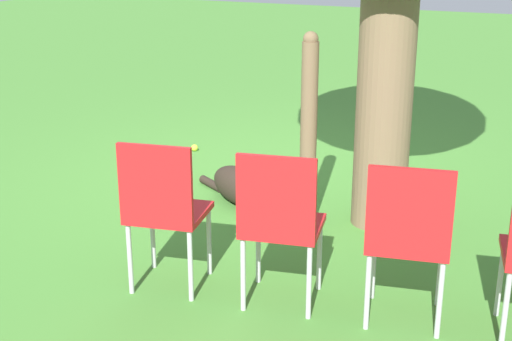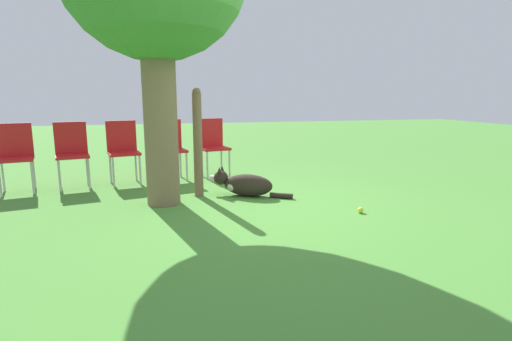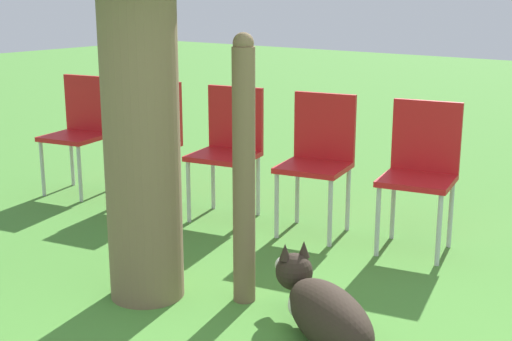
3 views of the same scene
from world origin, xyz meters
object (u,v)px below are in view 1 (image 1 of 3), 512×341
(red_chair_0, at_px, (163,205))
(tennis_ball, at_px, (195,148))
(red_chair_2, at_px, (408,233))
(dog, at_px, (244,188))
(fence_post, at_px, (309,131))
(red_chair_1, at_px, (280,218))

(red_chair_0, xyz_separation_m, tennis_ball, (-2.58, -1.32, -0.52))
(red_chair_2, xyz_separation_m, tennis_ball, (-2.36, -2.71, -0.52))
(dog, relative_size, red_chair_0, 1.08)
(fence_post, xyz_separation_m, red_chair_2, (1.10, 1.01, -0.17))
(red_chair_1, bearing_deg, red_chair_0, 87.33)
(red_chair_2, bearing_deg, dog, 40.65)
(tennis_ball, bearing_deg, red_chair_0, 27.03)
(fence_post, relative_size, red_chair_2, 1.51)
(red_chair_0, xyz_separation_m, red_chair_1, (-0.11, 0.70, 0.00))
(dog, relative_size, fence_post, 0.72)
(red_chair_1, bearing_deg, red_chair_2, -92.67)
(dog, relative_size, tennis_ball, 15.10)
(red_chair_1, distance_m, red_chair_2, 0.71)
(red_chair_0, height_order, tennis_ball, red_chair_0)
(red_chair_2, distance_m, tennis_ball, 3.63)
(tennis_ball, bearing_deg, red_chair_1, 39.22)
(red_chair_0, relative_size, red_chair_2, 1.00)
(dog, height_order, red_chair_1, red_chair_1)
(fence_post, bearing_deg, red_chair_2, 42.56)
(dog, height_order, tennis_ball, dog)
(dog, distance_m, red_chair_0, 1.52)
(red_chair_1, distance_m, tennis_ball, 3.23)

